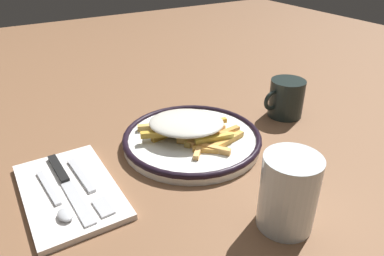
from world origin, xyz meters
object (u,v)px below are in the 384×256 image
plate (192,139)px  spoon (58,203)px  knife (65,181)px  napkin (70,191)px  fork (88,185)px  coffee_mug (286,98)px  fries_heap (190,126)px  water_glass (288,193)px

plate → spoon: bearing=12.7°
knife → napkin: bearing=92.5°
napkin → fork: fork is taller
plate → coffee_mug: coffee_mug is taller
napkin → coffee_mug: 0.51m
fork → spoon: size_ratio=1.16×
knife → fries_heap: bearing=-177.1°
knife → spoon: bearing=65.8°
knife → coffee_mug: bearing=-179.1°
fries_heap → napkin: (0.25, 0.03, -0.04)m
plate → spoon: 0.29m
fries_heap → plate: bearing=131.1°
water_glass → fork: bearing=-44.8°
knife → spoon: size_ratio=1.38×
napkin → knife: bearing=-87.5°
fries_heap → fork: 0.23m
spoon → coffee_mug: (-0.54, -0.06, 0.03)m
plate → napkin: plate is taller
water_glass → coffee_mug: (-0.25, -0.26, -0.01)m
fork → spoon: (0.05, 0.02, 0.00)m
napkin → coffee_mug: coffee_mug is taller
napkin → water_glass: bearing=137.1°
fries_heap → knife: 0.26m
plate → fork: size_ratio=1.60×
fork → water_glass: 0.32m
plate → knife: (0.26, 0.01, 0.00)m
napkin → spoon: size_ratio=1.52×
fork → coffee_mug: (-0.48, -0.04, 0.03)m
napkin → knife: 0.02m
fries_heap → water_glass: 0.27m
napkin → spoon: spoon is taller
water_glass → coffee_mug: bearing=-134.0°
plate → knife: plate is taller
fork → water_glass: (-0.23, 0.22, 0.05)m
fries_heap → coffee_mug: size_ratio=1.87×
knife → fork: bearing=133.6°
fork → knife: 0.04m
plate → water_glass: bearing=89.9°
fries_heap → spoon: fries_heap is taller
plate → fries_heap: 0.03m
knife → plate: bearing=-177.9°
fries_heap → fork: size_ratio=1.13×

